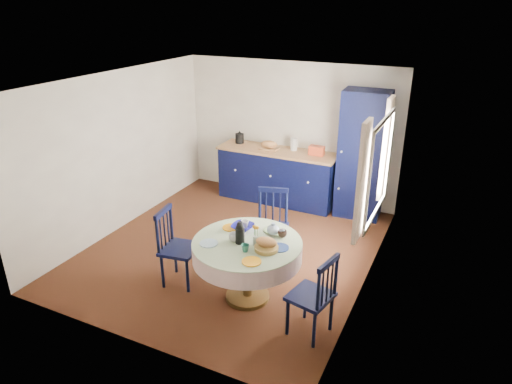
# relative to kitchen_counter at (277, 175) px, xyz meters

# --- Properties ---
(floor) EXTENTS (4.50, 4.50, 0.00)m
(floor) POSITION_rel_kitchen_counter_xyz_m (0.10, -1.96, -0.50)
(floor) COLOR black
(floor) RESTS_ON ground
(ceiling) EXTENTS (4.50, 4.50, 0.00)m
(ceiling) POSITION_rel_kitchen_counter_xyz_m (0.10, -1.96, 2.00)
(ceiling) COLOR white
(ceiling) RESTS_ON wall_back
(wall_back) EXTENTS (4.00, 0.02, 2.50)m
(wall_back) POSITION_rel_kitchen_counter_xyz_m (0.10, 0.29, 0.75)
(wall_back) COLOR white
(wall_back) RESTS_ON floor
(wall_left) EXTENTS (0.02, 4.50, 2.50)m
(wall_left) POSITION_rel_kitchen_counter_xyz_m (-1.90, -1.96, 0.75)
(wall_left) COLOR white
(wall_left) RESTS_ON floor
(wall_right) EXTENTS (0.02, 4.50, 2.50)m
(wall_right) POSITION_rel_kitchen_counter_xyz_m (2.10, -1.96, 0.75)
(wall_right) COLOR white
(wall_right) RESTS_ON floor
(window) EXTENTS (0.10, 1.74, 1.45)m
(window) POSITION_rel_kitchen_counter_xyz_m (2.06, -1.66, 1.02)
(window) COLOR white
(window) RESTS_ON wall_right
(kitchen_counter) EXTENTS (2.19, 0.68, 1.22)m
(kitchen_counter) POSITION_rel_kitchen_counter_xyz_m (0.00, 0.00, 0.00)
(kitchen_counter) COLOR black
(kitchen_counter) RESTS_ON floor
(pantry_cabinet) EXTENTS (0.78, 0.58, 2.16)m
(pantry_cabinet) POSITION_rel_kitchen_counter_xyz_m (1.50, 0.04, 0.58)
(pantry_cabinet) COLOR black
(pantry_cabinet) RESTS_ON floor
(dining_table) EXTENTS (1.33, 1.33, 1.08)m
(dining_table) POSITION_rel_kitchen_counter_xyz_m (0.86, -2.96, 0.18)
(dining_table) COLOR #4F3416
(dining_table) RESTS_ON floor
(chair_left) EXTENTS (0.51, 0.52, 1.04)m
(chair_left) POSITION_rel_kitchen_counter_xyz_m (-0.13, -3.02, 0.02)
(chair_left) COLOR black
(chair_left) RESTS_ON floor
(chair_far) EXTENTS (0.58, 0.56, 1.05)m
(chair_far) POSITION_rel_kitchen_counter_xyz_m (0.74, -1.97, 0.03)
(chair_far) COLOR black
(chair_far) RESTS_ON floor
(chair_right) EXTENTS (0.52, 0.53, 1.01)m
(chair_right) POSITION_rel_kitchen_counter_xyz_m (1.81, -3.24, 0.01)
(chair_right) COLOR black
(chair_right) RESTS_ON floor
(mug_a) EXTENTS (0.13, 0.13, 0.10)m
(mug_a) POSITION_rel_kitchen_counter_xyz_m (0.70, -3.01, 0.35)
(mug_a) COLOR silver
(mug_a) RESTS_ON dining_table
(mug_b) EXTENTS (0.10, 0.10, 0.09)m
(mug_b) POSITION_rel_kitchen_counter_xyz_m (0.94, -3.17, 0.35)
(mug_b) COLOR #266657
(mug_b) RESTS_ON dining_table
(mug_c) EXTENTS (0.11, 0.11, 0.09)m
(mug_c) POSITION_rel_kitchen_counter_xyz_m (1.19, -2.67, 0.35)
(mug_c) COLOR black
(mug_c) RESTS_ON dining_table
(mug_d) EXTENTS (0.10, 0.10, 0.10)m
(mug_d) POSITION_rel_kitchen_counter_xyz_m (0.67, -2.64, 0.35)
(mug_d) COLOR silver
(mug_d) RESTS_ON dining_table
(cobalt_bowl) EXTENTS (0.27, 0.27, 0.07)m
(cobalt_bowl) POSITION_rel_kitchen_counter_xyz_m (0.67, -2.70, 0.34)
(cobalt_bowl) COLOR navy
(cobalt_bowl) RESTS_ON dining_table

